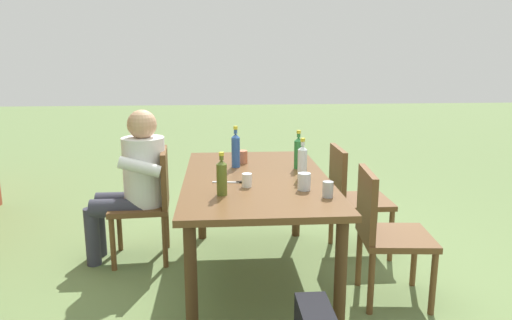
% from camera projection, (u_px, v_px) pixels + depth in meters
% --- Properties ---
extents(ground_plane, '(24.00, 24.00, 0.00)m').
position_uv_depth(ground_plane, '(256.00, 276.00, 3.47)').
color(ground_plane, '#6B844C').
extents(dining_table, '(1.72, 0.99, 0.75)m').
position_uv_depth(dining_table, '(256.00, 188.00, 3.33)').
color(dining_table, brown).
rests_on(dining_table, ground_plane).
extents(chair_far_right, '(0.47, 0.47, 0.87)m').
position_uv_depth(chair_far_right, '(150.00, 199.00, 3.69)').
color(chair_far_right, brown).
rests_on(chair_far_right, ground_plane).
extents(chair_near_left, '(0.48, 0.48, 0.87)m').
position_uv_depth(chair_near_left, '(384.00, 229.00, 3.06)').
color(chair_near_left, brown).
rests_on(chair_near_left, ground_plane).
extents(chair_near_right, '(0.44, 0.44, 0.87)m').
position_uv_depth(chair_near_right, '(352.00, 194.00, 3.80)').
color(chair_near_right, brown).
rests_on(chair_near_right, ground_plane).
extents(person_in_white_shirt, '(0.47, 0.62, 1.18)m').
position_uv_depth(person_in_white_shirt, '(134.00, 178.00, 3.64)').
color(person_in_white_shirt, white).
rests_on(person_in_white_shirt, ground_plane).
extents(bottle_olive, '(0.06, 0.06, 0.26)m').
position_uv_depth(bottle_olive, '(222.00, 177.00, 2.86)').
color(bottle_olive, '#566623').
rests_on(bottle_olive, dining_table).
extents(bottle_green, '(0.06, 0.06, 0.29)m').
position_uv_depth(bottle_green, '(298.00, 152.00, 3.53)').
color(bottle_green, '#287A38').
rests_on(bottle_green, dining_table).
extents(bottle_blue, '(0.06, 0.06, 0.31)m').
position_uv_depth(bottle_blue, '(236.00, 150.00, 3.57)').
color(bottle_blue, '#2D56A3').
rests_on(bottle_blue, dining_table).
extents(bottle_clear, '(0.06, 0.06, 0.28)m').
position_uv_depth(bottle_clear, '(302.00, 162.00, 3.23)').
color(bottle_clear, white).
rests_on(bottle_clear, dining_table).
extents(cup_steel, '(0.06, 0.06, 0.10)m').
position_uv_depth(cup_steel, '(328.00, 189.00, 2.83)').
color(cup_steel, '#B2B7BC').
rests_on(cup_steel, dining_table).
extents(cup_white, '(0.06, 0.06, 0.09)m').
position_uv_depth(cup_white, '(247.00, 180.00, 3.06)').
color(cup_white, white).
rests_on(cup_white, dining_table).
extents(cup_terracotta, '(0.08, 0.08, 0.10)m').
position_uv_depth(cup_terracotta, '(242.00, 157.00, 3.72)').
color(cup_terracotta, '#BC6B47').
rests_on(cup_terracotta, dining_table).
extents(cup_glass, '(0.08, 0.08, 0.11)m').
position_uv_depth(cup_glass, '(304.00, 182.00, 2.98)').
color(cup_glass, silver).
rests_on(cup_glass, dining_table).
extents(table_knife, '(0.05, 0.24, 0.01)m').
position_uv_depth(table_knife, '(233.00, 182.00, 3.16)').
color(table_knife, silver).
rests_on(table_knife, dining_table).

